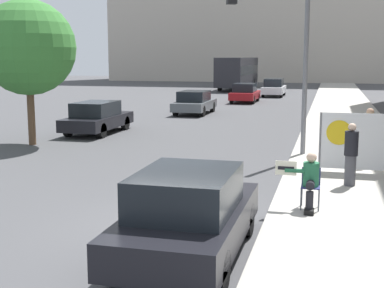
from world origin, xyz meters
TOP-DOWN VIEW (x-y plane):
  - ground_plane at (0.00, 0.00)m, footprint 160.00×160.00m
  - sidewalk_curb at (3.80, 15.00)m, footprint 4.04×90.00m
  - seated_protester at (2.62, 1.58)m, footprint 0.96×0.77m
  - jogger_on_sidewalk at (3.54, 4.03)m, footprint 0.34×0.34m
  - pedestrian_behind at (4.15, 6.88)m, footprint 0.34×0.34m
  - protest_banner at (3.64, 5.63)m, footprint 1.89×0.06m
  - traffic_light_pole at (1.30, 8.01)m, footprint 2.60×2.36m
  - parked_car_curbside at (0.71, -1.37)m, footprint 1.82×4.16m
  - car_on_road_nearest at (-7.10, 12.14)m, footprint 1.77×4.37m
  - car_on_road_midblock at (-4.90, 21.20)m, footprint 1.83×4.28m
  - car_on_road_distant at (-3.24, 30.11)m, footprint 1.80×4.14m
  - car_on_road_far_lane at (-1.78, 37.01)m, footprint 1.75×4.53m
  - city_bus_on_road at (-6.59, 46.58)m, footprint 2.60×12.41m
  - street_tree_near_curb at (-8.25, 8.59)m, footprint 3.63×3.63m

SIDE VIEW (x-z plane):
  - ground_plane at x=0.00m, z-range 0.00..0.00m
  - sidewalk_curb at x=3.80m, z-range 0.00..0.16m
  - car_on_road_midblock at x=-4.90m, z-range 0.00..1.39m
  - car_on_road_nearest at x=-7.10m, z-range 0.00..1.43m
  - car_on_road_distant at x=-3.24m, z-range 0.00..1.43m
  - parked_car_curbside at x=0.71m, z-range -0.01..1.51m
  - car_on_road_far_lane at x=-1.78m, z-range -0.01..1.52m
  - seated_protester at x=2.62m, z-range 0.21..1.43m
  - jogger_on_sidewalk at x=3.54m, z-range 0.17..1.77m
  - pedestrian_behind at x=4.15m, z-range 0.17..1.91m
  - protest_banner at x=3.64m, z-range 0.21..1.90m
  - city_bus_on_road at x=-6.59m, z-range 0.25..3.56m
  - street_tree_near_curb at x=-8.25m, z-range 0.96..6.52m
  - traffic_light_pole at x=1.30m, z-range 1.17..7.21m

